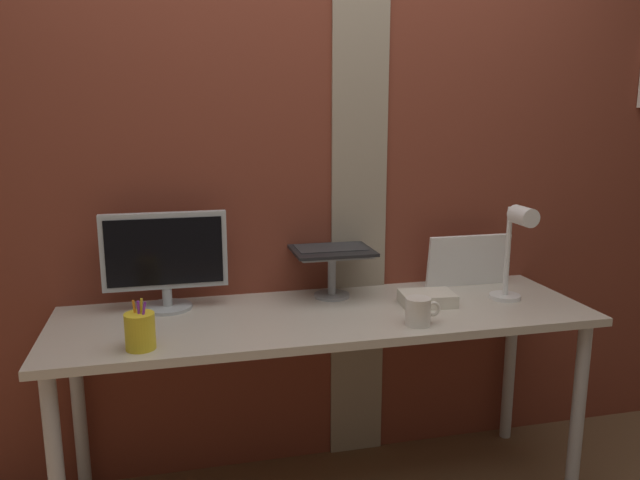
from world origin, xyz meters
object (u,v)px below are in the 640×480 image
Objects in this scene: monitor at (165,256)px; pen_cup at (140,331)px; laptop at (328,236)px; coffee_mug at (419,311)px; desk_lamp at (516,243)px; whiteboard_panel at (468,261)px.

monitor reaches higher than pen_cup.
monitor is 2.79× the size of pen_cup.
laptop reaches higher than monitor.
pen_cup is at bearing 180.00° from coffee_mug.
whiteboard_panel is at bearing 103.66° from desk_lamp.
desk_lamp reaches higher than monitor.
desk_lamp reaches higher than coffee_mug.
monitor is 1.23m from whiteboard_panel.
whiteboard_panel is at bearing 45.99° from coffee_mug.
desk_lamp is (0.06, -0.25, 0.13)m from whiteboard_panel.
whiteboard_panel reaches higher than pen_cup.
whiteboard_panel is at bearing -4.48° from laptop.
laptop is 0.53m from coffee_mug.
whiteboard_panel is (0.59, -0.05, -0.13)m from laptop.
desk_lamp is at bearing -10.30° from monitor.
monitor reaches higher than whiteboard_panel.
pen_cup is 1.28× the size of coffee_mug.
laptop is 1.92× the size of pen_cup.
monitor is 0.93m from coffee_mug.
laptop reaches higher than desk_lamp.
coffee_mug is (-0.39, -0.40, -0.06)m from whiteboard_panel.
coffee_mug is (0.92, -0.00, -0.01)m from pen_cup.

